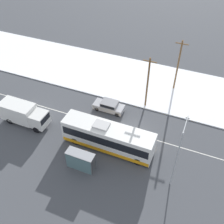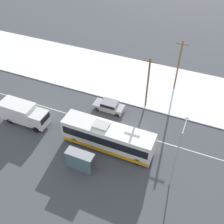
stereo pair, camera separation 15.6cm
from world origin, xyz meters
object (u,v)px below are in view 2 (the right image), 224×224
at_px(city_bus, 108,137).
at_px(pedestrian_at_stop, 86,154).
at_px(utility_pole_roadside, 148,83).
at_px(box_truck, 23,113).
at_px(bus_shelter, 79,160).
at_px(utility_pole_snowlot, 178,65).
at_px(streetlamp, 178,150).
at_px(sedan_car, 109,106).

bearing_deg(city_bus, pedestrian_at_stop, -117.24).
bearing_deg(utility_pole_roadside, box_truck, -145.58).
relative_size(bus_shelter, utility_pole_snowlot, 0.39).
distance_m(box_truck, utility_pole_roadside, 16.87).
height_order(bus_shelter, utility_pole_snowlot, utility_pole_snowlot).
height_order(city_bus, streetlamp, streetlamp).
relative_size(sedan_car, streetlamp, 0.55).
xyz_separation_m(bus_shelter, utility_pole_roadside, (3.42, 13.38, 2.40)).
xyz_separation_m(city_bus, utility_pole_roadside, (1.86, 9.13, 2.38)).
bearing_deg(streetlamp, box_truck, 176.09).
height_order(city_bus, utility_pole_snowlot, utility_pole_snowlot).
xyz_separation_m(box_truck, sedan_car, (9.34, 6.56, -0.79)).
xyz_separation_m(box_truck, streetlamp, (20.07, -1.37, 3.39)).
relative_size(city_bus, sedan_car, 2.55).
relative_size(city_bus, pedestrian_at_stop, 6.52).
height_order(streetlamp, utility_pole_roadside, streetlamp).
distance_m(city_bus, box_truck, 11.90).
bearing_deg(utility_pole_snowlot, sedan_car, -130.47).
xyz_separation_m(box_truck, utility_pole_snowlot, (16.61, 15.08, 2.64)).
bearing_deg(utility_pole_roadside, bus_shelter, -104.33).
xyz_separation_m(streetlamp, utility_pole_roadside, (-6.31, 10.80, -0.91)).
relative_size(sedan_car, bus_shelter, 1.35).
bearing_deg(bus_shelter, pedestrian_at_stop, 86.37).
relative_size(box_truck, sedan_car, 1.51).
relative_size(sedan_car, utility_pole_snowlot, 0.53).
relative_size(city_bus, streetlamp, 1.39).
height_order(pedestrian_at_stop, streetlamp, streetlamp).
bearing_deg(pedestrian_at_stop, box_truck, 166.23).
bearing_deg(utility_pole_snowlot, box_truck, -137.77).
xyz_separation_m(sedan_car, pedestrian_at_stop, (1.09, -9.12, 0.23)).
height_order(city_bus, sedan_car, city_bus).
bearing_deg(pedestrian_at_stop, sedan_car, 96.79).
bearing_deg(bus_shelter, utility_pole_roadside, 75.67).
height_order(city_bus, utility_pole_roadside, utility_pole_roadside).
height_order(city_bus, box_truck, city_bus).
xyz_separation_m(sedan_car, bus_shelter, (1.00, -10.51, 0.87)).
bearing_deg(streetlamp, sedan_car, 143.51).
height_order(sedan_car, bus_shelter, bus_shelter).
height_order(pedestrian_at_stop, utility_pole_roadside, utility_pole_roadside).
bearing_deg(box_truck, sedan_car, 35.08).
relative_size(pedestrian_at_stop, utility_pole_snowlot, 0.21).
relative_size(city_bus, box_truck, 1.70).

